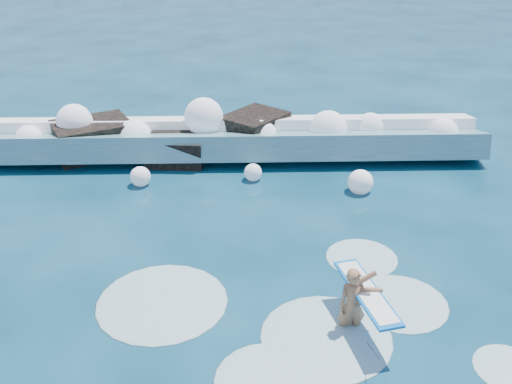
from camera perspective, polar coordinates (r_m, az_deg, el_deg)
ground at (r=13.83m, az=-6.05°, el=-8.29°), size 200.00×200.00×0.00m
breaking_wave at (r=20.07m, az=-2.52°, el=5.19°), size 17.27×2.72×1.49m
rock_cluster at (r=20.40m, az=-8.80°, el=5.11°), size 8.60×3.38×1.48m
surfer_with_board at (r=12.07m, az=9.93°, el=-10.84°), size 1.13×2.90×1.70m
wave_spray at (r=19.78m, az=-2.90°, el=6.08°), size 15.15×4.33×2.08m
surf_foam at (r=12.54m, az=2.38°, el=-12.41°), size 9.04×5.98×0.15m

